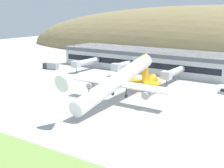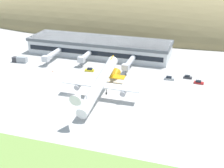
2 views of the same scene
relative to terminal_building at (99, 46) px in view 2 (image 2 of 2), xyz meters
name	(u,v)px [view 2 (image 2 of 2)]	position (x,y,z in m)	size (l,w,h in m)	color
ground_plane	(73,96)	(7.82, -54.73, -5.13)	(380.96, 380.96, 0.00)	#B7B5AF
grass_strip_foreground	(12,157)	(7.82, -97.90, -5.09)	(342.87, 19.97, 0.08)	#759947
hill_backdrop	(149,30)	(15.79, 63.94, -5.13)	(305.02, 78.65, 60.23)	olive
terminal_building	(99,46)	(0.00, 0.00, 0.00)	(81.02, 22.09, 9.07)	silver
jetway_0	(51,55)	(-19.91, -20.01, -1.14)	(3.38, 17.29, 5.43)	silver
jetway_1	(84,57)	(-1.91, -17.66, -1.14)	(3.38, 12.85, 5.43)	silver
jetway_2	(129,63)	(22.60, -19.68, -1.14)	(3.38, 16.68, 5.43)	silver
cargo_airplane	(100,84)	(19.71, -53.74, 1.52)	(32.51, 47.74, 13.69)	white
service_car_0	(90,70)	(4.30, -26.40, -4.45)	(4.63, 2.25, 1.66)	gold
service_car_1	(188,77)	(51.64, -20.96, -4.52)	(4.00, 2.05, 1.47)	#333338
service_car_2	(199,82)	(56.96, -25.72, -4.54)	(4.46, 2.16, 1.43)	#B21E1E
service_car_3	(169,78)	(43.59, -25.23, -4.47)	(4.58, 2.03, 1.61)	#999EA3
fuel_truck	(20,60)	(-35.98, -25.45, -3.63)	(8.25, 3.03, 3.13)	#333338
traffic_cone_0	(111,84)	(19.74, -38.89, -4.85)	(0.52, 0.52, 0.58)	orange
traffic_cone_1	(53,71)	(-12.92, -32.48, -4.85)	(0.52, 0.52, 0.58)	orange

